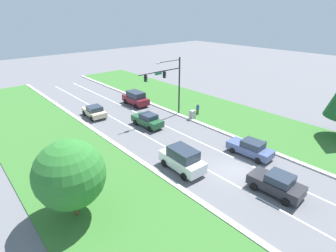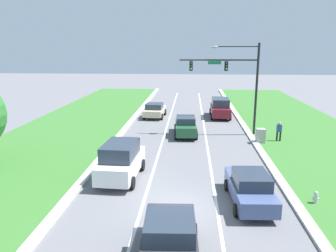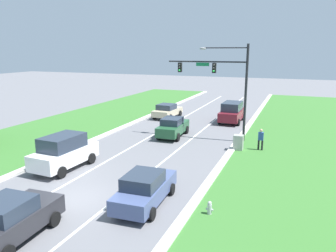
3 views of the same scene
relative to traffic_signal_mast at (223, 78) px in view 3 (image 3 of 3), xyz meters
The scene contains 15 objects.
ground_plane 15.54m from the traffic_signal_mast, 106.53° to the right, with size 160.00×160.00×0.00m, color slate.
curb_strip_right 15.02m from the traffic_signal_mast, 83.96° to the right, with size 0.50×90.00×0.15m.
grass_verge_right 16.40m from the traffic_signal_mast, 64.37° to the right, with size 10.00×90.00×0.08m.
lane_stripe_inner_left 16.11m from the traffic_signal_mast, 113.02° to the right, with size 0.14×81.00×0.01m.
lane_stripe_inner_right 15.15m from the traffic_signal_mast, 99.57° to the right, with size 0.14×81.00×0.01m.
traffic_signal_mast is the anchor object (origin of this frame).
slate_blue_sedan 13.91m from the traffic_signal_mast, 93.28° to the right, with size 2.13×4.60×1.65m.
forest_sedan 6.01m from the traffic_signal_mast, behind, with size 2.11×4.56×1.71m.
champagne_sedan 11.11m from the traffic_signal_mast, 138.40° to the left, with size 2.32×4.32×1.57m.
burgundy_suv 8.31m from the traffic_signal_mast, 93.86° to the left, with size 2.20×4.82×2.11m.
charcoal_sedan 18.90m from the traffic_signal_mast, 103.77° to the right, with size 2.27×4.26×1.74m.
white_suv 13.68m from the traffic_signal_mast, 126.08° to the right, with size 2.32×4.63×2.19m.
utility_cabinet 5.63m from the traffic_signal_mast, 54.06° to the right, with size 0.70×0.60×1.20m.
pedestrian 5.88m from the traffic_signal_mast, 31.39° to the right, with size 0.40×0.23×1.69m.
fire_hydrant 14.20m from the traffic_signal_mast, 79.40° to the right, with size 0.34×0.20×0.70m.
Camera 3 is at (9.92, -12.43, 7.36)m, focal length 35.00 mm.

